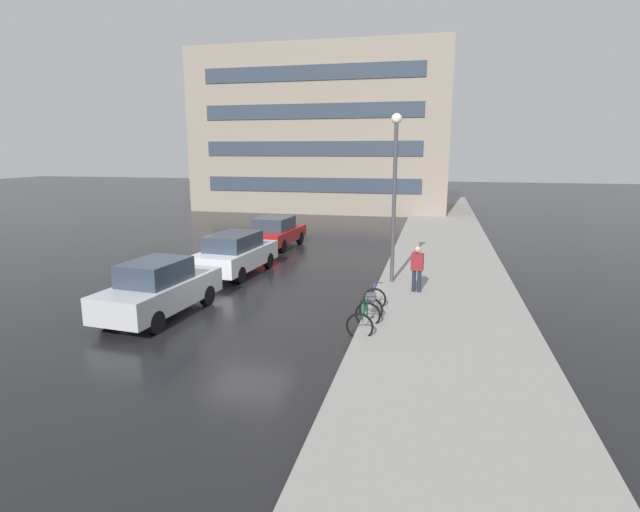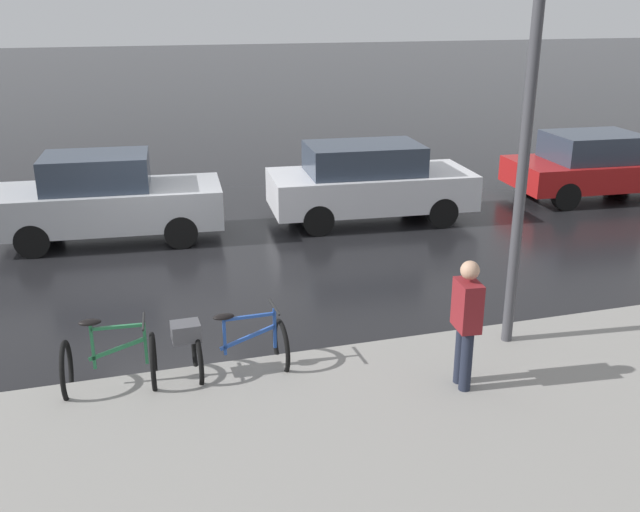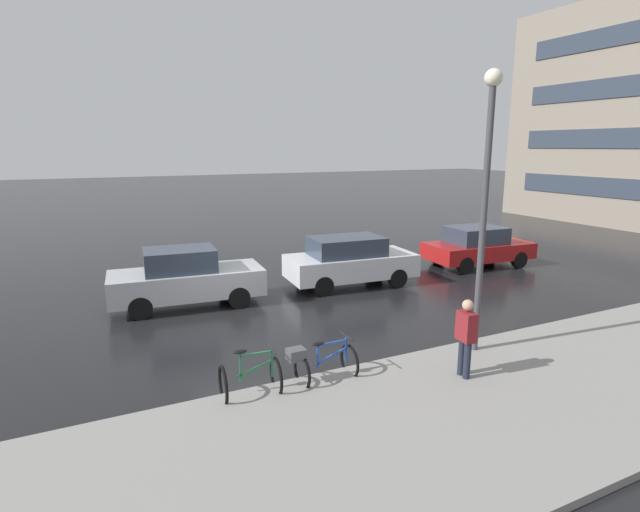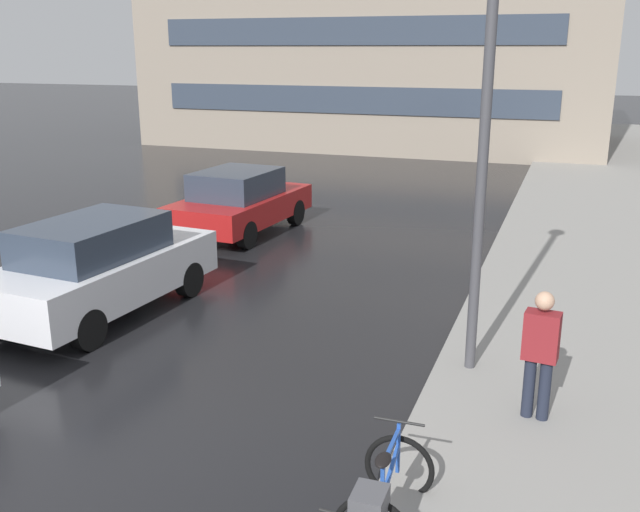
{
  "view_description": "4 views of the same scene",
  "coord_description": "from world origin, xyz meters",
  "px_view_note": "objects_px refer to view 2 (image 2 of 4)",
  "views": [
    {
      "loc": [
        5.54,
        -13.82,
        4.86
      ],
      "look_at": [
        1.93,
        1.62,
        1.51
      ],
      "focal_mm": 28.0,
      "sensor_mm": 36.0,
      "label": 1
    },
    {
      "loc": [
        11.72,
        -0.81,
        4.47
      ],
      "look_at": [
        1.97,
        2.09,
        0.83
      ],
      "focal_mm": 40.0,
      "sensor_mm": 36.0,
      "label": 2
    },
    {
      "loc": [
        11.98,
        -3.63,
        4.61
      ],
      "look_at": [
        0.17,
        2.15,
        1.71
      ],
      "focal_mm": 28.0,
      "sensor_mm": 36.0,
      "label": 3
    },
    {
      "loc": [
        5.19,
        -5.11,
        4.39
      ],
      "look_at": [
        1.44,
        5.28,
        1.15
      ],
      "focal_mm": 40.0,
      "sensor_mm": 36.0,
      "label": 4
    }
  ],
  "objects_px": {
    "bicycle_nearest": "(110,364)",
    "car_silver": "(106,199)",
    "car_white": "(369,182)",
    "pedestrian": "(466,322)",
    "streetlamp": "(533,60)",
    "car_red": "(595,165)",
    "bicycle_second": "(228,346)"
  },
  "relations": [
    {
      "from": "car_red",
      "to": "streetlamp",
      "type": "bearing_deg",
      "value": -43.37
    },
    {
      "from": "bicycle_nearest",
      "to": "streetlamp",
      "type": "relative_size",
      "value": 0.18
    },
    {
      "from": "car_white",
      "to": "car_red",
      "type": "bearing_deg",
      "value": 92.42
    },
    {
      "from": "car_silver",
      "to": "car_white",
      "type": "bearing_deg",
      "value": 88.15
    },
    {
      "from": "car_silver",
      "to": "bicycle_nearest",
      "type": "bearing_deg",
      "value": -0.7
    },
    {
      "from": "bicycle_second",
      "to": "car_white",
      "type": "xyz_separation_m",
      "value": [
        -6.03,
        4.07,
        0.37
      ]
    },
    {
      "from": "car_silver",
      "to": "streetlamp",
      "type": "distance_m",
      "value": 8.74
    },
    {
      "from": "bicycle_second",
      "to": "streetlamp",
      "type": "bearing_deg",
      "value": 86.36
    },
    {
      "from": "car_white",
      "to": "car_red",
      "type": "distance_m",
      "value": 5.86
    },
    {
      "from": "bicycle_second",
      "to": "car_red",
      "type": "relative_size",
      "value": 0.33
    },
    {
      "from": "pedestrian",
      "to": "bicycle_nearest",
      "type": "bearing_deg",
      "value": -107.04
    },
    {
      "from": "bicycle_nearest",
      "to": "streetlamp",
      "type": "xyz_separation_m",
      "value": [
        0.29,
        5.16,
        3.41
      ]
    },
    {
      "from": "pedestrian",
      "to": "streetlamp",
      "type": "relative_size",
      "value": 0.28
    },
    {
      "from": "pedestrian",
      "to": "bicycle_second",
      "type": "bearing_deg",
      "value": -114.3
    },
    {
      "from": "streetlamp",
      "to": "bicycle_second",
      "type": "bearing_deg",
      "value": -93.64
    },
    {
      "from": "bicycle_nearest",
      "to": "car_white",
      "type": "distance_m",
      "value": 8.12
    },
    {
      "from": "car_red",
      "to": "pedestrian",
      "type": "height_order",
      "value": "pedestrian"
    },
    {
      "from": "pedestrian",
      "to": "streetlamp",
      "type": "xyz_separation_m",
      "value": [
        -0.94,
        1.16,
        2.84
      ]
    },
    {
      "from": "car_silver",
      "to": "car_white",
      "type": "distance_m",
      "value": 5.4
    },
    {
      "from": "car_red",
      "to": "pedestrian",
      "type": "distance_m",
      "value": 10.45
    },
    {
      "from": "car_silver",
      "to": "streetlamp",
      "type": "relative_size",
      "value": 0.73
    },
    {
      "from": "car_red",
      "to": "pedestrian",
      "type": "relative_size",
      "value": 2.44
    },
    {
      "from": "bicycle_nearest",
      "to": "car_silver",
      "type": "xyz_separation_m",
      "value": [
        -6.16,
        0.07,
        0.43
      ]
    },
    {
      "from": "car_white",
      "to": "pedestrian",
      "type": "relative_size",
      "value": 2.56
    },
    {
      "from": "bicycle_second",
      "to": "pedestrian",
      "type": "relative_size",
      "value": 0.8
    },
    {
      "from": "car_red",
      "to": "streetlamp",
      "type": "distance_m",
      "value": 9.47
    },
    {
      "from": "bicycle_nearest",
      "to": "car_white",
      "type": "height_order",
      "value": "car_white"
    },
    {
      "from": "bicycle_nearest",
      "to": "car_red",
      "type": "distance_m",
      "value": 12.93
    },
    {
      "from": "car_silver",
      "to": "pedestrian",
      "type": "xyz_separation_m",
      "value": [
        7.39,
        3.93,
        0.13
      ]
    },
    {
      "from": "bicycle_second",
      "to": "car_silver",
      "type": "distance_m",
      "value": 6.36
    },
    {
      "from": "car_red",
      "to": "streetlamp",
      "type": "xyz_separation_m",
      "value": [
        6.52,
        -6.16,
        3.03
      ]
    },
    {
      "from": "car_white",
      "to": "streetlamp",
      "type": "height_order",
      "value": "streetlamp"
    }
  ]
}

